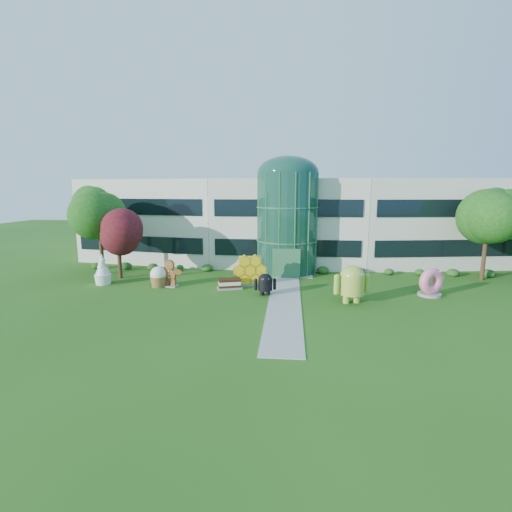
# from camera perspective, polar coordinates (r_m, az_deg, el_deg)

# --- Properties ---
(ground) EXTENTS (140.00, 140.00, 0.00)m
(ground) POSITION_cam_1_polar(r_m,az_deg,el_deg) (26.40, 4.37, -7.98)
(ground) COLOR #215114
(ground) RESTS_ON ground
(building) EXTENTS (46.00, 15.00, 9.30)m
(building) POSITION_cam_1_polar(r_m,az_deg,el_deg) (43.23, 4.90, 5.45)
(building) COLOR beige
(building) RESTS_ON ground
(atrium) EXTENTS (6.00, 6.00, 9.80)m
(atrium) POSITION_cam_1_polar(r_m,az_deg,el_deg) (37.23, 4.82, 5.06)
(atrium) COLOR #194738
(atrium) RESTS_ON ground
(walkway) EXTENTS (2.40, 20.00, 0.04)m
(walkway) POSITION_cam_1_polar(r_m,az_deg,el_deg) (28.30, 4.45, -6.68)
(walkway) COLOR #9E9E93
(walkway) RESTS_ON ground
(tree_red) EXTENTS (4.00, 4.00, 6.00)m
(tree_red) POSITION_cam_1_polar(r_m,az_deg,el_deg) (36.61, -20.37, 1.37)
(tree_red) COLOR #3F0C14
(tree_red) RESTS_ON ground
(trees_backdrop) EXTENTS (52.00, 8.00, 8.40)m
(trees_backdrop) POSITION_cam_1_polar(r_m,az_deg,el_deg) (38.29, 4.82, 4.15)
(trees_backdrop) COLOR #1D4010
(trees_backdrop) RESTS_ON ground
(android_green) EXTENTS (3.30, 2.63, 3.28)m
(android_green) POSITION_cam_1_polar(r_m,az_deg,el_deg) (27.96, 14.58, -3.75)
(android_green) COLOR #9EB63A
(android_green) RESTS_ON ground
(android_black) EXTENTS (1.97, 1.49, 2.04)m
(android_black) POSITION_cam_1_polar(r_m,az_deg,el_deg) (29.16, 1.43, -4.09)
(android_black) COLOR black
(android_black) RESTS_ON ground
(donut) EXTENTS (2.41, 1.88, 2.26)m
(donut) POSITION_cam_1_polar(r_m,az_deg,el_deg) (32.01, 25.26, -3.60)
(donut) COLOR #EE5A8C
(donut) RESTS_ON ground
(gingerbread) EXTENTS (2.69, 1.45, 2.35)m
(gingerbread) POSITION_cam_1_polar(r_m,az_deg,el_deg) (32.51, -13.12, -2.58)
(gingerbread) COLOR brown
(gingerbread) RESTS_ON ground
(ice_cream_sandwich) EXTENTS (2.22, 1.54, 0.90)m
(ice_cream_sandwich) POSITION_cam_1_polar(r_m,az_deg,el_deg) (31.13, -4.08, -4.28)
(ice_cream_sandwich) COLOR #311A0A
(ice_cream_sandwich) RESTS_ON ground
(honeycomb) EXTENTS (3.26, 1.90, 2.42)m
(honeycomb) POSITION_cam_1_polar(r_m,az_deg,el_deg) (32.11, -0.92, -2.41)
(honeycomb) COLOR yellow
(honeycomb) RESTS_ON ground
(froyo) EXTENTS (1.82, 1.82, 2.67)m
(froyo) POSITION_cam_1_polar(r_m,az_deg,el_deg) (35.09, -22.55, -1.90)
(froyo) COLOR white
(froyo) RESTS_ON ground
(cupcake) EXTENTS (1.77, 1.77, 1.77)m
(cupcake) POSITION_cam_1_polar(r_m,az_deg,el_deg) (32.76, -14.78, -3.08)
(cupcake) COLOR white
(cupcake) RESTS_ON ground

